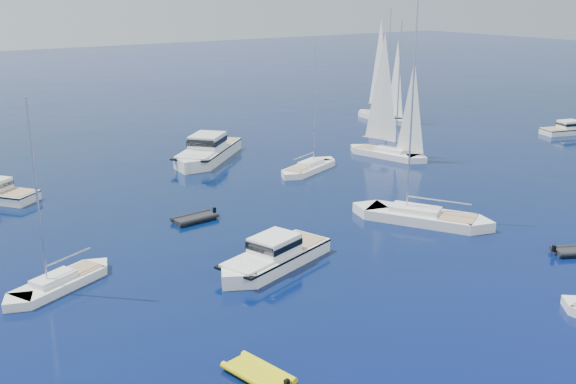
# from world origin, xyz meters

# --- Properties ---
(ground) EXTENTS (400.00, 400.00, 0.00)m
(ground) POSITION_xyz_m (0.00, 0.00, 0.00)
(ground) COLOR #091055
(ground) RESTS_ON ground
(motor_cruiser_centre) EXTENTS (10.90, 6.16, 2.74)m
(motor_cruiser_centre) POSITION_xyz_m (-9.20, 14.82, 0.00)
(motor_cruiser_centre) COLOR white
(motor_cruiser_centre) RESTS_ON ground
(motor_cruiser_far_r) EXTENTS (8.84, 4.90, 2.22)m
(motor_cruiser_far_r) POSITION_xyz_m (47.02, 28.92, 0.00)
(motor_cruiser_far_r) COLOR silver
(motor_cruiser_far_r) RESTS_ON ground
(motor_cruiser_distant) EXTENTS (13.07, 12.28, 3.61)m
(motor_cruiser_distant) POSITION_xyz_m (1.31, 43.76, 0.00)
(motor_cruiser_distant) COLOR silver
(motor_cruiser_distant) RESTS_ON ground
(sailboat_mid_r) EXTENTS (8.84, 12.33, 18.14)m
(sailboat_mid_r) POSITION_xyz_m (5.79, 15.49, 0.00)
(sailboat_mid_r) COLOR silver
(sailboat_mid_r) RESTS_ON ground
(sailboat_mid_l) EXTENTS (8.86, 5.62, 12.78)m
(sailboat_mid_l) POSITION_xyz_m (-22.22, 19.74, 0.00)
(sailboat_mid_l) COLOR silver
(sailboat_mid_l) RESTS_ON ground
(sailboat_centre) EXTENTS (9.77, 5.78, 13.99)m
(sailboat_centre) POSITION_xyz_m (7.76, 33.45, 0.00)
(sailboat_centre) COLOR white
(sailboat_centre) RESTS_ON ground
(sailboat_sails_r) EXTENTS (5.34, 10.91, 15.52)m
(sailboat_sails_r) POSITION_xyz_m (18.69, 33.27, 0.00)
(sailboat_sails_r) COLOR white
(sailboat_sails_r) RESTS_ON ground
(sailboat_sails_far) EXTENTS (3.96, 11.25, 16.20)m
(sailboat_sails_far) POSITION_xyz_m (33.37, 50.18, 0.00)
(sailboat_sails_far) COLOR white
(sailboat_sails_far) RESTS_ON ground
(tender_yellow) EXTENTS (2.81, 4.18, 0.95)m
(tender_yellow) POSITION_xyz_m (-17.35, 3.83, 0.00)
(tender_yellow) COLOR #D4C90C
(tender_yellow) RESTS_ON ground
(tender_grey_near) EXTENTS (3.92, 3.24, 0.95)m
(tender_grey_near) POSITION_xyz_m (9.83, 4.21, 0.00)
(tender_grey_near) COLOR black
(tender_grey_near) RESTS_ON ground
(tender_grey_far) EXTENTS (3.98, 2.36, 0.95)m
(tender_grey_far) POSITION_xyz_m (-9.24, 26.24, 0.00)
(tender_grey_far) COLOR black
(tender_grey_far) RESTS_ON ground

